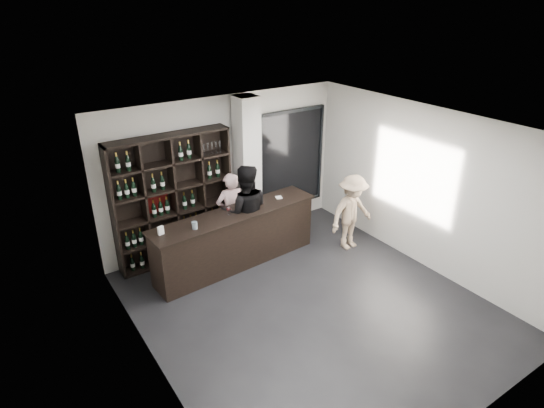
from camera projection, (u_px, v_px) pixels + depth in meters
floor at (310, 306)px, 7.31m from camera, size 5.00×5.50×0.01m
wine_shelf at (174, 200)px, 8.15m from camera, size 2.20×0.35×2.40m
structural_column at (248, 171)px, 8.73m from camera, size 0.40×0.40×2.90m
glass_panel at (291, 159)px, 9.52m from camera, size 1.60×0.08×2.10m
tasting_counter at (236, 239)px, 8.22m from camera, size 3.20×0.66×1.05m
taster_pink at (231, 212)px, 8.62m from camera, size 0.61×0.43×1.58m
taster_black at (245, 213)px, 8.26m from camera, size 1.11×1.01×1.85m
customer at (352, 212)px, 8.68m from camera, size 0.99×0.59×1.51m
wine_glass at (229, 210)px, 7.89m from camera, size 0.08×0.08×0.18m
spit_cup at (195, 225)px, 7.43m from camera, size 0.11×0.11×0.12m
napkin_stack at (279, 197)px, 8.57m from camera, size 0.14×0.14×0.02m
card_stand at (161, 230)px, 7.25m from camera, size 0.10×0.07×0.14m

